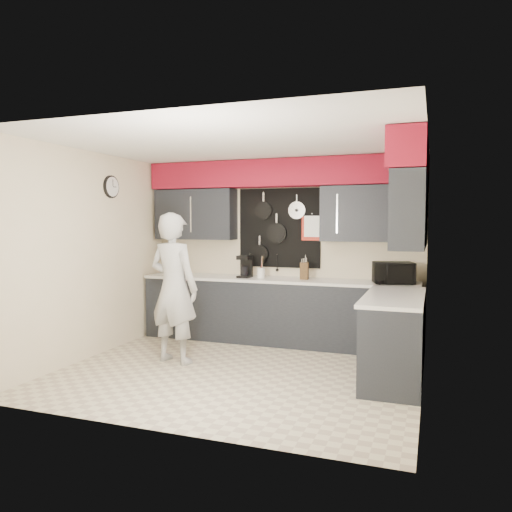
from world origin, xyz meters
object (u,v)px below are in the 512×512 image
at_px(microwave, 393,273).
at_px(coffee_maker, 245,266).
at_px(knife_block, 304,271).
at_px(utensil_crock, 261,273).
at_px(person, 174,288).

height_order(microwave, coffee_maker, coffee_maker).
distance_m(knife_block, coffee_maker, 0.86).
xyz_separation_m(knife_block, utensil_crock, (-0.62, -0.02, -0.05)).
xyz_separation_m(utensil_crock, person, (-0.66, -1.33, -0.08)).
bearing_deg(knife_block, person, -138.10).
xyz_separation_m(coffee_maker, person, (-0.43, -1.32, -0.17)).
relative_size(knife_block, person, 0.13).
relative_size(microwave, utensil_crock, 3.52).
distance_m(utensil_crock, person, 1.49).
bearing_deg(microwave, knife_block, 160.74).
height_order(knife_block, coffee_maker, coffee_maker).
xyz_separation_m(knife_block, coffee_maker, (-0.86, -0.03, 0.05)).
distance_m(microwave, knife_block, 1.20).
bearing_deg(person, coffee_maker, -98.04).
bearing_deg(person, knife_block, -123.85).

